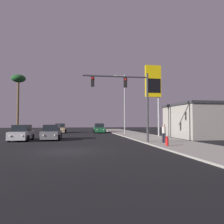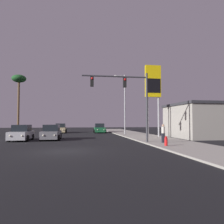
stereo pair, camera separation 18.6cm
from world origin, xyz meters
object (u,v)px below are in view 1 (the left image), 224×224
at_px(car_grey, 52,133).
at_px(car_green, 99,129).
at_px(street_lamp, 124,101).
at_px(pedestrian_on_sidewalk, 164,132).
at_px(car_silver, 22,133).
at_px(traffic_light_mast, 130,93).
at_px(fire_hydrant, 167,141).
at_px(gas_station_sign, 153,85).
at_px(car_tan, 60,129).
at_px(palm_tree_mid, 18,82).

relative_size(car_grey, car_green, 1.00).
distance_m(street_lamp, pedestrian_on_sidewalk, 13.96).
relative_size(car_silver, traffic_light_mast, 0.67).
height_order(car_green, fire_hydrant, car_green).
bearing_deg(gas_station_sign, fire_hydrant, -104.45).
height_order(car_tan, traffic_light_mast, traffic_light_mast).
xyz_separation_m(car_green, car_silver, (-9.91, -14.61, 0.00)).
height_order(traffic_light_mast, pedestrian_on_sidewalk, traffic_light_mast).
relative_size(car_tan, palm_tree_mid, 0.43).
relative_size(gas_station_sign, pedestrian_on_sidewalk, 5.39).
bearing_deg(pedestrian_on_sidewalk, car_green, 100.10).
xyz_separation_m(car_grey, street_lamp, (9.81, 6.99, 4.36)).
xyz_separation_m(car_grey, palm_tree_mid, (-7.12, 14.32, 8.02)).
xyz_separation_m(car_green, gas_station_sign, (5.39, -13.15, 5.86)).
bearing_deg(fire_hydrant, car_grey, 137.84).
xyz_separation_m(street_lamp, fire_hydrant, (-0.10, -15.79, -4.63)).
bearing_deg(palm_tree_mid, car_silver, -74.62).
bearing_deg(pedestrian_on_sidewalk, palm_tree_mid, 130.46).
height_order(traffic_light_mast, street_lamp, street_lamp).
xyz_separation_m(car_grey, car_green, (6.85, 14.15, 0.00)).
bearing_deg(palm_tree_mid, pedestrian_on_sidewalk, -49.54).
relative_size(car_green, car_silver, 1.00).
relative_size(car_green, gas_station_sign, 0.48).
height_order(car_grey, car_tan, same).
distance_m(car_green, car_tan, 6.91).
relative_size(street_lamp, palm_tree_mid, 0.89).
relative_size(street_lamp, fire_hydrant, 11.84).
distance_m(car_green, traffic_light_mast, 19.88).
relative_size(traffic_light_mast, street_lamp, 0.72).
bearing_deg(car_grey, street_lamp, -142.32).
bearing_deg(car_grey, pedestrian_on_sidewalk, 151.11).
height_order(car_grey, traffic_light_mast, traffic_light_mast).
bearing_deg(pedestrian_on_sidewalk, traffic_light_mast, 160.75).
bearing_deg(car_green, fire_hydrant, 98.79).
xyz_separation_m(street_lamp, palm_tree_mid, (-16.93, 7.33, 3.66)).
distance_m(car_green, gas_station_sign, 15.37).
xyz_separation_m(car_silver, palm_tree_mid, (-4.06, 14.78, 8.02)).
height_order(gas_station_sign, fire_hydrant, gas_station_sign).
height_order(traffic_light_mast, gas_station_sign, gas_station_sign).
xyz_separation_m(car_silver, traffic_light_mast, (10.66, -4.87, 3.90)).
distance_m(gas_station_sign, fire_hydrant, 11.83).
distance_m(pedestrian_on_sidewalk, palm_tree_mid, 28.24).
bearing_deg(car_silver, traffic_light_mast, 157.39).
distance_m(car_grey, traffic_light_mast, 10.07).
bearing_deg(car_grey, car_tan, -87.65).
xyz_separation_m(car_tan, car_silver, (-3.02, -15.21, 0.00)).
height_order(car_tan, fire_hydrant, car_tan).
xyz_separation_m(car_green, fire_hydrant, (2.86, -22.95, -0.27)).
relative_size(car_tan, car_silver, 1.00).
relative_size(car_green, pedestrian_on_sidewalk, 2.60).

